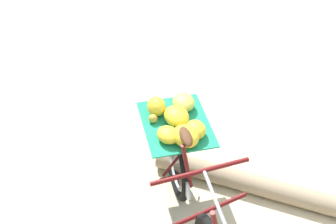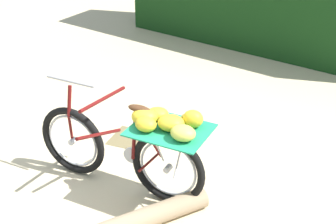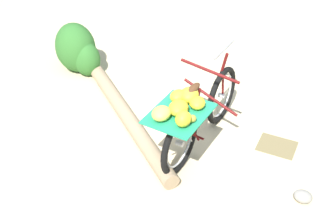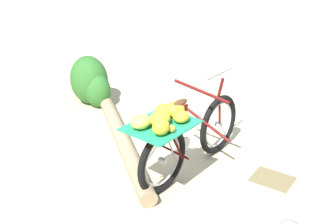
{
  "view_description": "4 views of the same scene",
  "coord_description": "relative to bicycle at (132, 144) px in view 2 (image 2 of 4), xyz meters",
  "views": [
    {
      "loc": [
        -1.03,
        -2.1,
        3.36
      ],
      "look_at": [
        -0.12,
        0.63,
        0.89
      ],
      "focal_mm": 50.28,
      "sensor_mm": 36.0,
      "label": 1
    },
    {
      "loc": [
        3.47,
        1.97,
        3.0
      ],
      "look_at": [
        -0.06,
        0.58,
        0.94
      ],
      "focal_mm": 54.44,
      "sensor_mm": 36.0,
      "label": 2
    },
    {
      "loc": [
        -1.51,
        3.93,
        3.48
      ],
      "look_at": [
        -0.0,
        0.74,
        0.87
      ],
      "focal_mm": 48.09,
      "sensor_mm": 36.0,
      "label": 3
    },
    {
      "loc": [
        -2.18,
        3.66,
        2.65
      ],
      "look_at": [
        -0.08,
        0.51,
        0.89
      ],
      "focal_mm": 45.62,
      "sensor_mm": 36.0,
      "label": 4
    }
  ],
  "objects": [
    {
      "name": "ground_plane",
      "position": [
        0.09,
        -0.21,
        -0.52
      ],
      "size": [
        60.0,
        60.0,
        0.0
      ],
      "primitive_type": "plane",
      "color": "beige"
    },
    {
      "name": "bicycle",
      "position": [
        0.0,
        0.0,
        0.0
      ],
      "size": [
        0.72,
        1.8,
        1.03
      ],
      "rotation": [
        0.0,
        0.0,
        -1.66
      ],
      "color": "black",
      "rests_on": "ground_plane"
    },
    {
      "name": "path_stone",
      "position": [
        -1.31,
        0.26,
        -0.46
      ],
      "size": [
        0.19,
        0.16,
        0.12
      ],
      "primitive_type": "ellipsoid",
      "color": "gray",
      "rests_on": "ground_plane"
    },
    {
      "name": "leaf_litter_patch",
      "position": [
        -0.86,
        -0.47,
        -0.51
      ],
      "size": [
        0.44,
        0.36,
        0.01
      ],
      "primitive_type": "cube",
      "color": "olive",
      "rests_on": "ground_plane"
    }
  ]
}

